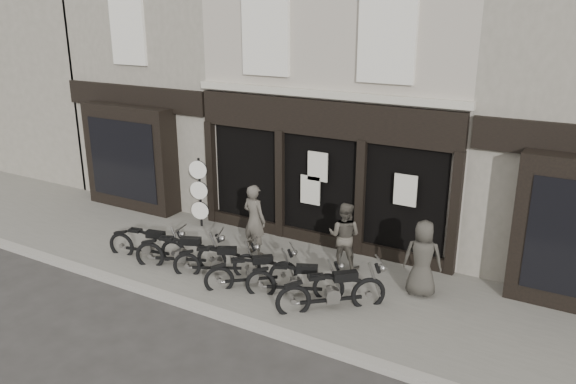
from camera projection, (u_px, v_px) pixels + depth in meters
The scene contains 16 objects.
ground_plane at pixel (258, 293), 12.45m from camera, with size 90.00×90.00×0.00m, color #2D2B28.
pavement at pixel (279, 275), 13.17m from camera, with size 30.00×4.20×0.12m, color #646058.
kerb at pixel (224, 316), 11.40m from camera, with size 30.00×0.25×0.13m, color gray.
central_building at pixel (369, 80), 16.08m from camera, with size 7.30×6.22×8.34m.
neighbour_left at pixel (195, 70), 19.10m from camera, with size 5.60×6.73×8.34m.
filler_left at pixel (42, 59), 23.09m from camera, with size 11.00×6.00×8.20m, color gray.
motorcycle_0 at pixel (148, 247), 13.87m from camera, with size 2.14×0.77×1.04m.
motorcycle_1 at pixel (182, 255), 13.38m from camera, with size 2.09×1.17×1.07m.
motorcycle_2 at pixel (218, 264), 12.99m from camera, with size 1.88×1.20×0.98m.
motorcycle_3 at pixel (253, 275), 12.42m from camera, with size 1.72×1.57×1.00m.
motorcycle_4 at pixel (296, 283), 12.01m from camera, with size 2.00×1.15×1.03m.
motorcycle_5 at pixel (333, 294), 11.47m from camera, with size 1.90×1.76×1.12m.
man_left at pixel (254, 220), 13.89m from camera, with size 0.66×0.44×1.82m, color #4C473E.
man_centre at pixel (344, 236), 13.18m from camera, with size 0.79×0.62×1.63m, color #4A443B.
man_right at pixel (423, 258), 11.91m from camera, with size 0.82×0.54×1.68m, color #36332D.
advert_sign_post at pixel (200, 196), 15.71m from camera, with size 0.51×0.33×2.12m.
Camera 1 is at (6.21, -9.29, 5.97)m, focal length 35.00 mm.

